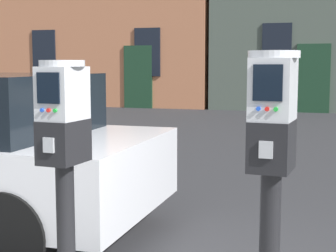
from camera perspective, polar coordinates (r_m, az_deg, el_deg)
parking_meter_near_kerb at (r=2.60m, az=-11.14°, el=-2.59°), size 0.23×0.26×1.39m
parking_meter_twin_adjacent at (r=2.30m, az=11.09°, el=-3.18°), size 0.23×0.26×1.43m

